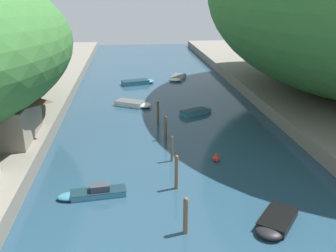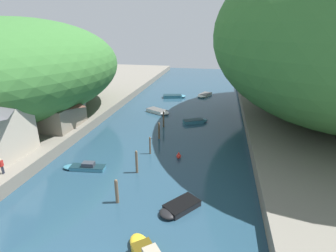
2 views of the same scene
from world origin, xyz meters
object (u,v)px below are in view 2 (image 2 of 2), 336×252
boat_near_quay (178,208)px  person_on_quay (61,128)px  boat_mid_channel (84,167)px  boat_far_upstream (204,95)px  boathouse_shed (50,108)px  boat_moored_right (196,121)px  channel_buoy_near (179,156)px  person_by_boathouse (2,165)px  boat_small_dinghy (175,96)px  boat_red_skiff (159,111)px

boat_near_quay → person_on_quay: size_ratio=2.49×
boat_mid_channel → boat_far_upstream: boat_mid_channel is taller
boathouse_shed → boat_mid_channel: (9.56, -8.72, -3.88)m
boat_far_upstream → boat_moored_right: bearing=111.4°
channel_buoy_near → person_by_boathouse: 19.16m
boat_far_upstream → person_by_boathouse: (-17.31, -41.75, 2.15)m
boat_small_dinghy → person_on_quay: 30.61m
boat_red_skiff → person_on_quay: person_on_quay is taller
boat_moored_right → channel_buoy_near: 13.52m
channel_buoy_near → boat_mid_channel: bearing=-154.8°
boathouse_shed → person_on_quay: (3.21, -2.84, -1.75)m
boat_near_quay → person_on_quay: bearing=8.0°
boat_moored_right → person_on_quay: person_on_quay is taller
boat_far_upstream → person_by_boathouse: person_by_boathouse is taller
boat_moored_right → person_by_boathouse: 28.92m
boathouse_shed → boat_moored_right: size_ratio=1.86×
boat_mid_channel → person_on_quay: bearing=41.0°
boat_moored_right → channel_buoy_near: bearing=-31.6°
channel_buoy_near → person_on_quay: bearing=176.5°
boat_moored_right → person_on_quay: size_ratio=2.63×
boathouse_shed → boat_moored_right: boathouse_shed is taller
boathouse_shed → person_on_quay: bearing=-41.5°
boat_moored_right → boat_near_quay: boat_moored_right is taller
person_on_quay → person_by_boathouse: same height
person_on_quay → person_by_boathouse: size_ratio=1.00×
boat_red_skiff → boathouse_shed: bearing=-14.1°
boat_far_upstream → boathouse_shed: bearing=75.1°
boat_red_skiff → boat_small_dinghy: bearing=-154.7°
boat_red_skiff → channel_buoy_near: channel_buoy_near is taller
boat_moored_right → person_by_boathouse: size_ratio=2.63×
boat_far_upstream → person_on_quay: person_on_quay is taller
person_on_quay → person_by_boathouse: (0.17, -10.56, 0.00)m
boat_near_quay → person_on_quay: 21.30m
boathouse_shed → boat_red_skiff: boathouse_shed is taller
channel_buoy_near → person_on_quay: (-16.66, 1.03, 2.08)m
channel_buoy_near → person_by_boathouse: person_by_boathouse is taller
boat_red_skiff → boat_moored_right: size_ratio=1.15×
boat_moored_right → boat_near_quay: (0.67, -23.34, -0.00)m
boat_red_skiff → boat_small_dinghy: boat_small_dinghy is taller
boat_moored_right → boat_far_upstream: size_ratio=0.86×
boathouse_shed → channel_buoy_near: bearing=-11.0°
boat_small_dinghy → person_by_boathouse: person_by_boathouse is taller
boat_moored_right → boat_small_dinghy: boat_small_dinghy is taller
boat_mid_channel → channel_buoy_near: size_ratio=5.57×
boat_moored_right → boat_near_quay: bearing=-26.3°
person_by_boathouse → boat_mid_channel: bearing=-62.6°
boat_moored_right → boat_mid_channel: bearing=-59.3°
boat_moored_right → boat_red_skiff: bearing=-145.8°
boat_red_skiff → person_on_quay: bearing=-1.2°
person_by_boathouse → boat_small_dinghy: bearing=-25.2°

